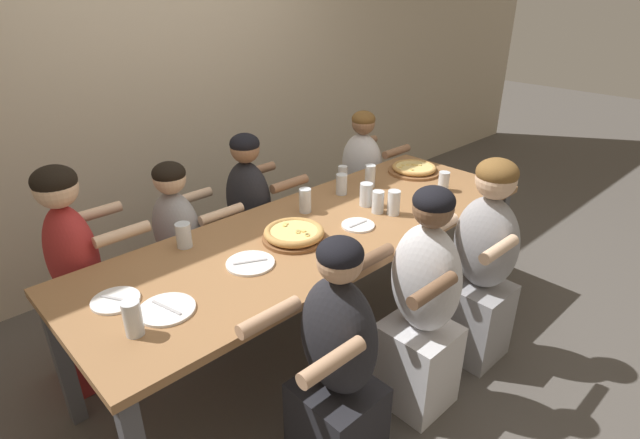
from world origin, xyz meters
The scene contains 26 objects.
ground_plane centered at (0.00, 0.00, 0.00)m, with size 18.00×18.00×0.00m, color #514C47.
restaurant_back_panel centered at (0.00, 1.59, 1.60)m, with size 10.00×0.06×3.20m, color beige.
dining_table centered at (0.00, 0.00, 0.71)m, with size 2.73×0.92×0.78m.
pizza_board_main centered at (-0.19, -0.01, 0.81)m, with size 0.34×0.34×0.06m.
pizza_board_second centered at (1.08, 0.17, 0.80)m, with size 0.36×0.36×0.05m.
empty_plate_a centered at (-0.98, -0.12, 0.78)m, with size 0.23×0.23×0.02m.
empty_plate_b centered at (-1.11, 0.09, 0.78)m, with size 0.20×0.20×0.02m.
empty_plate_c centered at (0.16, -0.13, 0.78)m, with size 0.18×0.18×0.02m.
empty_plate_d centered at (-0.51, -0.05, 0.78)m, with size 0.23×0.23×0.02m.
drinking_glass_a centered at (0.43, -0.16, 0.84)m, with size 0.07×0.07×0.15m.
drinking_glass_b centered at (-1.14, -0.17, 0.84)m, with size 0.07×0.07×0.15m.
drinking_glass_c centered at (0.08, 0.21, 0.84)m, with size 0.07×0.07×0.14m.
drinking_glass_d centered at (0.43, 0.25, 0.83)m, with size 0.07×0.07×0.13m.
drinking_glass_e centered at (0.95, -0.16, 0.83)m, with size 0.07×0.07×0.12m.
drinking_glass_f centered at (0.38, -0.09, 0.83)m, with size 0.07×0.07×0.13m.
drinking_glass_g centered at (0.57, 0.38, 0.83)m, with size 0.06×0.06×0.12m.
drinking_glass_h centered at (0.66, 0.22, 0.84)m, with size 0.07×0.07×0.15m.
drinking_glass_i centered at (-0.65, 0.32, 0.84)m, with size 0.08×0.08×0.13m.
drinking_glass_j centered at (0.41, 0.03, 0.84)m, with size 0.08×0.08×0.14m.
diner_near_center centered at (0.03, -0.68, 0.55)m, with size 0.51×0.40×1.21m.
diner_far_center centered at (0.01, 0.68, 0.53)m, with size 0.51×0.40×1.16m.
diner_far_right centered at (1.10, 0.68, 0.51)m, with size 0.51×0.40×1.12m.
diner_far_midleft centered at (-0.50, 0.68, 0.50)m, with size 0.51×0.40×1.10m.
diner_near_midleft centered at (-0.55, -0.68, 0.53)m, with size 0.51×0.40×1.17m.
diner_near_midright centered at (0.58, -0.68, 0.56)m, with size 0.51×0.40×1.21m.
diner_far_left centered at (-1.08, 0.68, 0.57)m, with size 0.51×0.40×1.22m.
Camera 1 is at (-1.69, -1.77, 2.01)m, focal length 28.00 mm.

